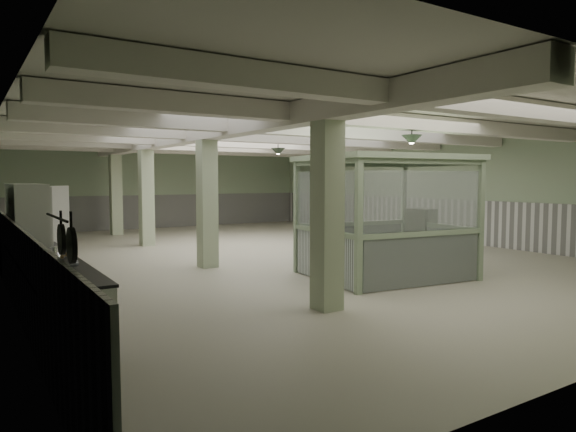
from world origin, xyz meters
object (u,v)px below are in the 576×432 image
guard_booth (385,196)px  filing_cabinet (421,237)px  walkin_cooler (29,241)px  prep_counter (49,287)px

guard_booth → filing_cabinet: guard_booth is taller
guard_booth → filing_cabinet: bearing=23.5°
walkin_cooler → guard_booth: 7.46m
walkin_cooler → guard_booth: size_ratio=0.60×
prep_counter → filing_cabinet: (8.67, 0.03, 0.27)m
prep_counter → walkin_cooler: bearing=92.5°
walkin_cooler → guard_booth: bearing=-18.9°
guard_booth → filing_cabinet: size_ratio=2.53×
prep_counter → walkin_cooler: 1.99m
walkin_cooler → prep_counter: bearing=-87.5°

